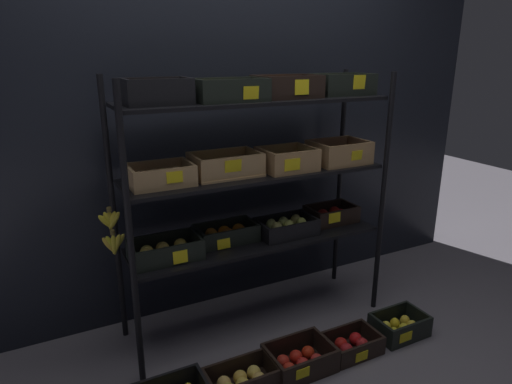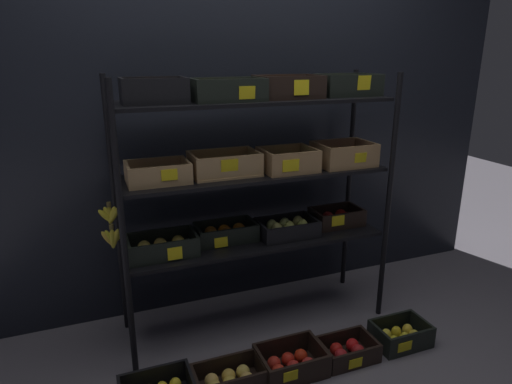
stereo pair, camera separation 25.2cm
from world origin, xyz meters
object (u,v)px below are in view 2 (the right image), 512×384
object	(u,v)px
display_rack	(256,170)
crate_ground_rightmost_lemon	(400,336)
crate_ground_apple_red	(291,363)
crate_ground_right_apple_red	(347,351)
crate_ground_apple_gold	(229,380)

from	to	relation	value
display_rack	crate_ground_rightmost_lemon	xyz separation A→B (m)	(0.70, -0.52, -0.94)
crate_ground_apple_red	crate_ground_right_apple_red	bearing A→B (deg)	-2.32
display_rack	crate_ground_apple_gold	bearing A→B (deg)	-124.24
display_rack	crate_ground_apple_gold	world-z (taller)	display_rack
crate_ground_apple_red	crate_ground_rightmost_lemon	bearing A→B (deg)	-1.08
crate_ground_apple_gold	crate_ground_right_apple_red	xyz separation A→B (m)	(0.68, -0.02, -0.00)
display_rack	crate_ground_apple_red	distance (m)	1.07
crate_ground_apple_red	crate_ground_right_apple_red	xyz separation A→B (m)	(0.34, -0.01, -0.01)
crate_ground_rightmost_lemon	crate_ground_apple_gold	bearing A→B (deg)	179.18
crate_ground_apple_gold	crate_ground_rightmost_lemon	bearing A→B (deg)	-0.82
crate_ground_apple_gold	crate_ground_rightmost_lemon	world-z (taller)	crate_ground_rightmost_lemon
display_rack	crate_ground_rightmost_lemon	bearing A→B (deg)	-36.55
display_rack	crate_ground_right_apple_red	bearing A→B (deg)	-56.80
display_rack	crate_ground_apple_red	world-z (taller)	display_rack
crate_ground_rightmost_lemon	crate_ground_apple_red	bearing A→B (deg)	178.92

